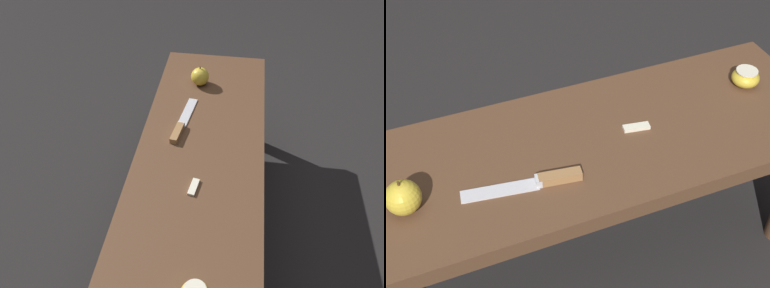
# 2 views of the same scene
# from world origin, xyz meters

# --- Properties ---
(ground_plane) EXTENTS (8.00, 8.00, 0.00)m
(ground_plane) POSITION_xyz_m (0.00, 0.00, 0.00)
(ground_plane) COLOR black
(wooden_bench) EXTENTS (1.19, 0.41, 0.41)m
(wooden_bench) POSITION_xyz_m (0.00, 0.00, 0.34)
(wooden_bench) COLOR brown
(wooden_bench) RESTS_ON ground_plane
(knife) EXTENTS (0.25, 0.06, 0.02)m
(knife) POSITION_xyz_m (-0.11, -0.08, 0.41)
(knife) COLOR silver
(knife) RESTS_ON wooden_bench
(apple_whole) EXTENTS (0.07, 0.07, 0.08)m
(apple_whole) POSITION_xyz_m (-0.38, -0.05, 0.44)
(apple_whole) COLOR gold
(apple_whole) RESTS_ON wooden_bench
(apple_slice_near_knife) EXTENTS (0.06, 0.03, 0.01)m
(apple_slice_near_knife) POSITION_xyz_m (0.14, -0.00, 0.41)
(apple_slice_near_knife) COLOR silver
(apple_slice_near_knife) RESTS_ON wooden_bench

